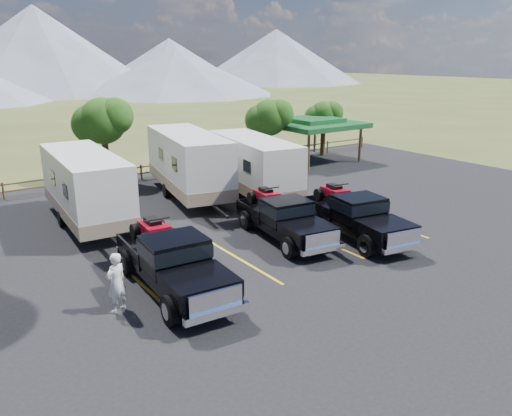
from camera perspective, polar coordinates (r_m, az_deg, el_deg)
ground at (r=17.85m, az=10.77°, el=-8.55°), size 320.00×320.00×0.00m
asphalt_lot at (r=19.84m, az=4.58°, el=-5.54°), size 44.00×34.00×0.04m
stall_lines at (r=20.55m, az=2.81°, el=-4.61°), size 12.12×5.50×0.01m
tree_ne_a at (r=35.14m, az=1.49°, el=10.26°), size 3.11×2.92×4.76m
tree_ne_b at (r=39.75m, az=7.71°, el=10.39°), size 2.77×2.59×4.27m
tree_north at (r=31.84m, az=-17.16°, el=9.46°), size 3.46×3.24×5.25m
rail_fence at (r=33.35m, az=-9.81°, el=4.64°), size 36.12×0.12×1.00m
pavilion at (r=37.73m, az=6.50°, el=9.56°), size 6.20×6.20×3.22m
rig_left at (r=16.95m, az=-9.54°, el=-5.92°), size 2.59×6.54×2.15m
rig_center at (r=21.35m, az=3.15°, el=-1.04°), size 2.75×6.17×1.99m
rig_right at (r=21.96m, az=11.26°, el=-0.73°), size 2.99×6.45×2.07m
trailer_left at (r=24.27m, az=-18.88°, el=2.21°), size 2.97×9.64×3.34m
trailer_center at (r=27.86m, az=-7.74°, el=5.03°), size 4.18×10.26×3.55m
trailer_right at (r=27.62m, az=-0.33°, el=4.79°), size 3.72×9.50×3.29m
person_a at (r=15.91m, az=-15.68°, el=-8.22°), size 0.82×0.67×1.92m
person_b at (r=16.15m, az=-9.85°, el=-7.64°), size 1.11×1.07×1.80m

